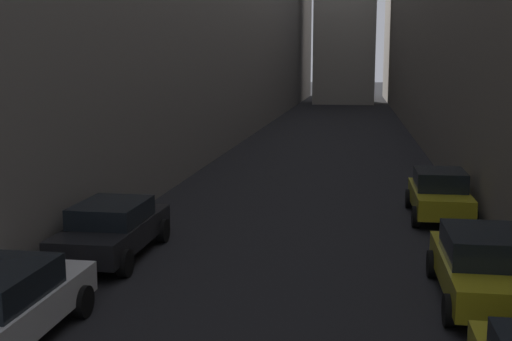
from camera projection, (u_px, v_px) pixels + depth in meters
name	position (u px, v px, depth m)	size (l,w,h in m)	color
ground_plane	(331.00, 135.00, 44.75)	(264.00, 264.00, 0.00)	black
building_block_left	(156.00, 6.00, 47.21)	(15.14, 108.00, 18.15)	slate
parked_car_left_third	(113.00, 228.00, 16.48)	(1.96, 4.39, 1.44)	black
parked_car_right_third	(484.00, 266.00, 13.36)	(1.95, 4.28, 1.51)	#A59919
parked_car_right_far	(439.00, 194.00, 20.68)	(1.89, 3.99, 1.55)	#A59919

